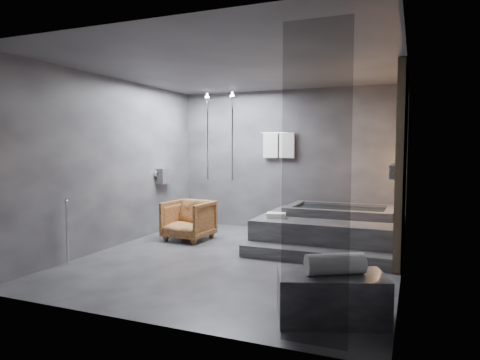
% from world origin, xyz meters
% --- Properties ---
extents(room, '(5.00, 5.04, 2.82)m').
position_xyz_m(room, '(0.40, 0.24, 1.73)').
color(room, '#2A2A2C').
rests_on(room, ground).
extents(tub_deck, '(2.20, 2.00, 0.50)m').
position_xyz_m(tub_deck, '(1.05, 1.45, 0.25)').
color(tub_deck, '#2E2E31').
rests_on(tub_deck, ground).
extents(tub_step, '(2.20, 0.36, 0.18)m').
position_xyz_m(tub_step, '(1.05, 0.27, 0.09)').
color(tub_step, '#2E2E31').
rests_on(tub_step, ground).
extents(concrete_bench, '(1.14, 0.87, 0.45)m').
position_xyz_m(concrete_bench, '(1.67, -1.77, 0.23)').
color(concrete_bench, '#2F2E31').
rests_on(concrete_bench, ground).
extents(driftwood_chair, '(0.82, 0.84, 0.71)m').
position_xyz_m(driftwood_chair, '(-1.36, 0.89, 0.35)').
color(driftwood_chair, '#4F2C13').
rests_on(driftwood_chair, ground).
extents(rolled_towel, '(0.59, 0.45, 0.20)m').
position_xyz_m(rolled_towel, '(1.70, -1.78, 0.56)').
color(rolled_towel, white).
rests_on(rolled_towel, concrete_bench).
extents(deck_towel, '(0.35, 0.29, 0.08)m').
position_xyz_m(deck_towel, '(0.29, 0.88, 0.54)').
color(deck_towel, white).
rests_on(deck_towel, tub_deck).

